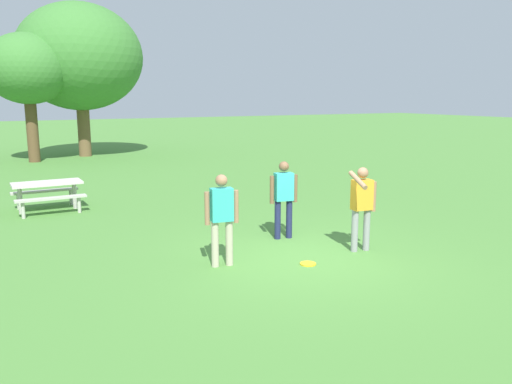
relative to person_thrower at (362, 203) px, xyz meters
The scene contains 8 objects.
ground_plane 1.53m from the person_thrower, behind, with size 120.00×120.00×0.00m, color #4C8438.
person_thrower is the anchor object (origin of this frame).
person_catcher 2.77m from the person_thrower, behind, with size 0.60×0.28×1.64m.
person_bystander 1.71m from the person_thrower, 119.93° to the left, with size 0.60×0.28×1.64m.
frisbee 1.67m from the person_thrower, behind, with size 0.29×0.29×0.03m, color yellow.
picnic_table_near 8.24m from the person_thrower, 126.42° to the left, with size 1.72×1.45×0.77m.
tree_broad_center 18.50m from the person_thrower, 103.21° to the left, with size 3.67×3.67×5.71m.
tree_far_right 19.45m from the person_thrower, 95.12° to the left, with size 5.99×5.99×7.35m.
Camera 1 is at (-5.17, -7.61, 2.98)m, focal length 35.99 mm.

